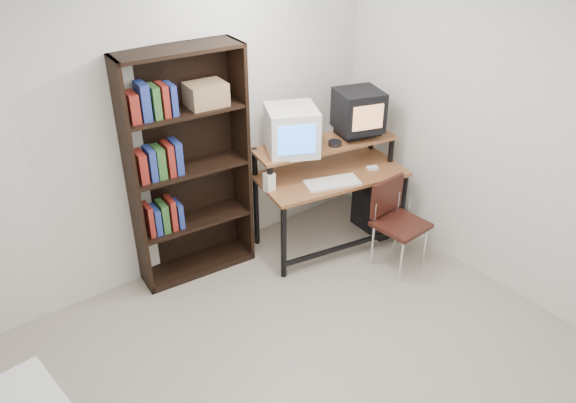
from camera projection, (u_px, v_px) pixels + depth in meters
floor at (327, 402)px, 3.74m from camera, size 4.00×4.00×0.01m
back_wall at (168, 127)px, 4.46m from camera, size 4.00×0.01×2.60m
right_wall at (539, 147)px, 4.13m from camera, size 0.01×4.00×2.60m
computer_desk at (330, 176)px, 5.03m from camera, size 1.41×0.89×0.98m
crt_monitor at (292, 130)px, 4.74m from camera, size 0.55×0.55×0.39m
vcr at (357, 131)px, 5.12m from camera, size 0.40×0.33×0.08m
crt_tv at (359, 110)px, 4.97m from camera, size 0.47×0.47×0.36m
cd_spindle at (335, 144)px, 4.91m from camera, size 0.12×0.12×0.05m
keyboard at (332, 183)px, 4.83m from camera, size 0.51×0.35×0.03m
mousepad at (371, 170)px, 5.08m from camera, size 0.22×0.18×0.01m
mouse at (372, 168)px, 5.07m from camera, size 0.12×0.09×0.03m
desk_speaker at (269, 182)px, 4.70m from camera, size 0.08×0.08×0.17m
pc_tower at (374, 210)px, 5.46m from camera, size 0.23×0.46×0.42m
school_chair at (396, 216)px, 4.84m from camera, size 0.42×0.42×0.80m
bookshelf at (186, 166)px, 4.54m from camera, size 1.01×0.42×1.96m
wall_outlet at (406, 202)px, 5.42m from camera, size 0.02×0.08×0.12m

